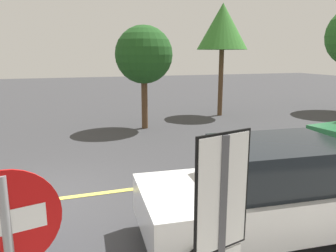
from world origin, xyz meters
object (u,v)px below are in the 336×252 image
tree_centre_verge (144,55)px  tree_left_verge (223,27)px  car_white_behind_van (270,191)px  speed_limit_sign (221,224)px

tree_centre_verge → tree_left_verge: bearing=21.5°
car_white_behind_van → tree_centre_verge: tree_centre_verge is taller
speed_limit_sign → tree_left_verge: (6.66, 12.96, 2.65)m
car_white_behind_van → tree_centre_verge: (0.11, 8.98, 2.22)m
speed_limit_sign → car_white_behind_van: 3.19m
car_white_behind_van → tree_left_verge: tree_left_verge is taller
speed_limit_sign → car_white_behind_van: speed_limit_sign is taller
speed_limit_sign → tree_centre_verge: bearing=78.9°
speed_limit_sign → tree_left_verge: bearing=62.8°
speed_limit_sign → tree_centre_verge: size_ratio=0.59×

